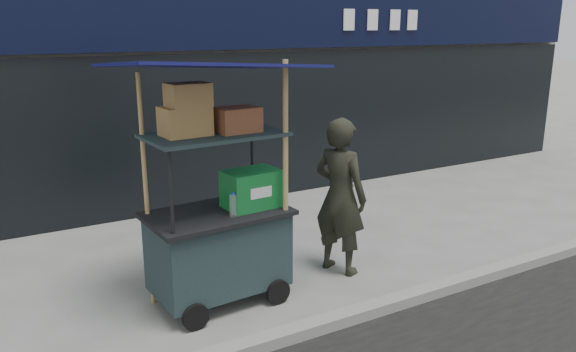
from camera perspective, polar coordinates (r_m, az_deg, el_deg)
ground at (r=6.18m, az=9.64°, el=-12.25°), size 80.00×80.00×0.00m
curb at (r=6.02m, az=10.89°, el=-12.47°), size 80.00×0.18×0.12m
vendor_cart at (r=5.77m, az=-6.98°, el=-4.46°), size 1.98×1.46×2.55m
vendor_man at (r=6.46m, az=5.32°, el=-2.07°), size 0.66×0.78×1.83m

